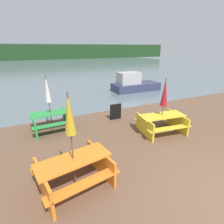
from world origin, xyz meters
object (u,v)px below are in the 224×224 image
picnic_table_yellow (162,122)px  umbrella_white (47,90)px  boat (134,84)px  umbrella_crimson (165,93)px  umbrella_gold (69,115)px  signboard (116,112)px  picnic_table_orange (74,169)px  picnic_table_green (51,120)px

picnic_table_yellow → umbrella_white: 4.70m
boat → umbrella_white: bearing=-145.3°
umbrella_crimson → umbrella_gold: (-3.91, -1.43, 0.24)m
umbrella_white → boat: 8.33m
umbrella_crimson → signboard: umbrella_crimson is taller
picnic_table_orange → picnic_table_green: bearing=91.9°
picnic_table_orange → picnic_table_yellow: size_ratio=1.02×
picnic_table_orange → picnic_table_yellow: 4.16m
signboard → picnic_table_green: bearing=178.6°
picnic_table_orange → boat: size_ratio=0.53×
picnic_table_green → umbrella_white: (0.00, -0.00, 1.27)m
umbrella_gold → signboard: 4.70m
umbrella_crimson → signboard: bearing=118.4°
umbrella_white → umbrella_gold: bearing=-88.1°
picnic_table_green → umbrella_gold: (0.11, -3.51, 1.43)m
picnic_table_green → boat: bearing=34.1°
picnic_table_orange → umbrella_white: umbrella_white is taller
picnic_table_orange → signboard: bearing=50.6°
picnic_table_orange → umbrella_crimson: bearing=20.1°
boat → signboard: 6.10m
picnic_table_orange → picnic_table_green: 3.51m
picnic_table_orange → umbrella_gold: (0.00, 0.00, 1.43)m
umbrella_gold → boat: size_ratio=0.64×
picnic_table_yellow → umbrella_white: umbrella_white is taller
picnic_table_green → signboard: bearing=-1.4°
picnic_table_yellow → boat: boat is taller
picnic_table_green → signboard: 2.94m
picnic_table_yellow → picnic_table_green: picnic_table_green is taller
umbrella_white → picnic_table_orange: bearing=-88.1°
umbrella_gold → signboard: umbrella_gold is taller
picnic_table_green → umbrella_white: umbrella_white is taller
picnic_table_yellow → umbrella_white: (-4.02, 2.07, 1.28)m
umbrella_crimson → boat: 7.35m
picnic_table_yellow → umbrella_gold: umbrella_gold is taller
picnic_table_yellow → umbrella_gold: size_ratio=0.81×
picnic_table_orange → umbrella_white: 3.73m
umbrella_crimson → umbrella_gold: bearing=-159.9°
picnic_table_orange → umbrella_white: bearing=91.9°
picnic_table_orange → picnic_table_green: picnic_table_green is taller
picnic_table_green → umbrella_gold: bearing=-88.1°
picnic_table_yellow → umbrella_white: bearing=152.7°
picnic_table_yellow → umbrella_crimson: umbrella_crimson is taller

